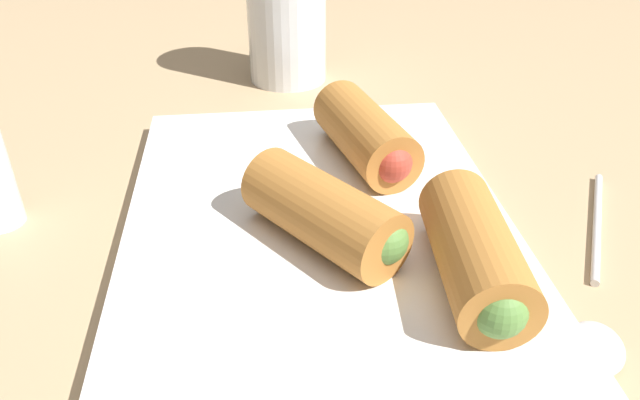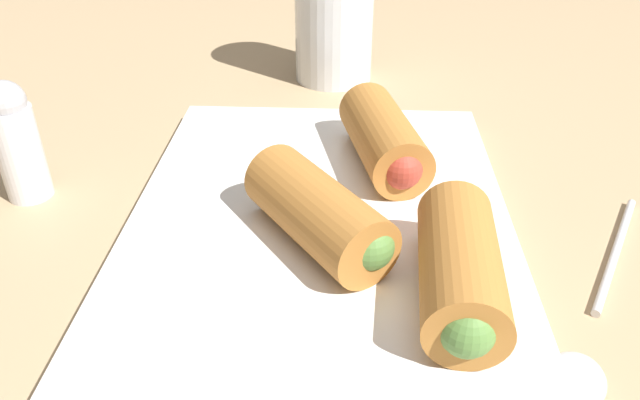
# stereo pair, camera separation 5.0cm
# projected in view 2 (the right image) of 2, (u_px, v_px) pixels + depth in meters

# --- Properties ---
(table_surface) EXTENTS (1.80, 1.40, 0.02)m
(table_surface) POSITION_uv_depth(u_px,v_px,m) (318.00, 275.00, 0.37)
(table_surface) COLOR tan
(table_surface) RESTS_ON ground
(serving_plate) EXTENTS (0.33, 0.23, 0.01)m
(serving_plate) POSITION_uv_depth(u_px,v_px,m) (320.00, 233.00, 0.38)
(serving_plate) COLOR white
(serving_plate) RESTS_ON table_surface
(roll_front_left) EXTENTS (0.11, 0.05, 0.04)m
(roll_front_left) POSITION_uv_depth(u_px,v_px,m) (461.00, 272.00, 0.30)
(roll_front_left) COLOR #B77533
(roll_front_left) RESTS_ON serving_plate
(roll_front_right) EXTENTS (0.11, 0.06, 0.04)m
(roll_front_right) POSITION_uv_depth(u_px,v_px,m) (385.00, 141.00, 0.42)
(roll_front_right) COLOR #B77533
(roll_front_right) RESTS_ON serving_plate
(roll_back_left) EXTENTS (0.10, 0.09, 0.04)m
(roll_back_left) POSITION_uv_depth(u_px,v_px,m) (328.00, 211.00, 0.35)
(roll_back_left) COLOR #B77533
(roll_back_left) RESTS_ON serving_plate
(spoon) EXTENTS (0.18, 0.11, 0.01)m
(spoon) POSITION_uv_depth(u_px,v_px,m) (584.00, 350.00, 0.30)
(spoon) COLOR silver
(spoon) RESTS_ON table_surface
(drinking_glass) EXTENTS (0.07, 0.07, 0.14)m
(drinking_glass) POSITION_uv_depth(u_px,v_px,m) (333.00, 8.00, 0.57)
(drinking_glass) COLOR silver
(drinking_glass) RESTS_ON table_surface
(salt_shaker) EXTENTS (0.03, 0.03, 0.08)m
(salt_shaker) POSITION_uv_depth(u_px,v_px,m) (16.00, 141.00, 0.41)
(salt_shaker) COLOR silver
(salt_shaker) RESTS_ON table_surface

